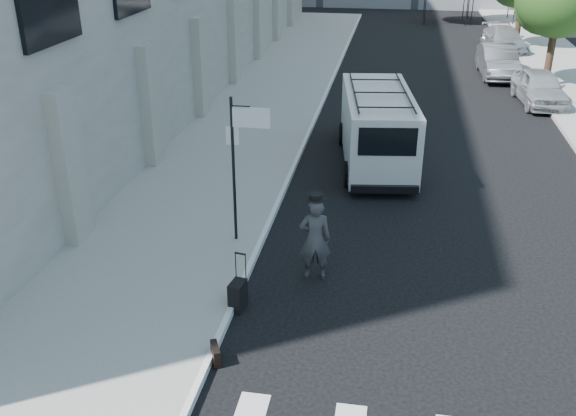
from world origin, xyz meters
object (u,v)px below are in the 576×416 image
(cargo_van, at_px, (377,127))
(parked_car_c, at_px, (504,39))
(parked_car_a, at_px, (540,87))
(businessman, at_px, (315,239))
(briefcase, at_px, (215,354))
(suitcase, at_px, (238,295))
(parked_car_b, at_px, (498,61))

(cargo_van, xyz_separation_m, parked_car_c, (6.35, 18.81, -0.52))
(parked_car_a, bearing_deg, parked_car_c, 85.24)
(cargo_van, bearing_deg, parked_car_c, 63.65)
(cargo_van, bearing_deg, businessman, -105.35)
(businessman, bearing_deg, briefcase, 57.76)
(cargo_van, height_order, parked_car_a, cargo_van)
(briefcase, bearing_deg, parked_car_c, 48.58)
(suitcase, bearing_deg, briefcase, -80.59)
(suitcase, height_order, parked_car_a, parked_car_a)
(suitcase, bearing_deg, parked_car_a, 71.92)
(suitcase, xyz_separation_m, parked_car_c, (8.70, 27.64, 0.35))
(suitcase, distance_m, cargo_van, 9.18)
(businessman, bearing_deg, parked_car_b, -116.58)
(cargo_van, bearing_deg, parked_car_a, 43.45)
(suitcase, bearing_deg, parked_car_b, 79.84)
(suitcase, xyz_separation_m, cargo_van, (2.35, 8.83, 0.87))
(cargo_van, relative_size, parked_car_c, 1.36)
(businessman, relative_size, suitcase, 1.58)
(businessman, distance_m, briefcase, 3.56)
(businessman, relative_size, cargo_van, 0.30)
(briefcase, xyz_separation_m, parked_car_b, (7.60, 23.08, 0.57))
(cargo_van, distance_m, parked_car_c, 19.86)
(businessman, height_order, cargo_van, cargo_van)
(cargo_van, xyz_separation_m, parked_car_a, (6.35, 7.88, -0.49))
(briefcase, xyz_separation_m, cargo_van, (2.35, 10.54, 1.01))
(businessman, height_order, suitcase, businessman)
(cargo_van, distance_m, parked_car_a, 10.13)
(parked_car_c, bearing_deg, parked_car_b, -107.30)
(businessman, distance_m, suitcase, 2.12)
(cargo_van, bearing_deg, parked_car_b, 59.59)
(cargo_van, height_order, parked_car_c, cargo_van)
(briefcase, height_order, cargo_van, cargo_van)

